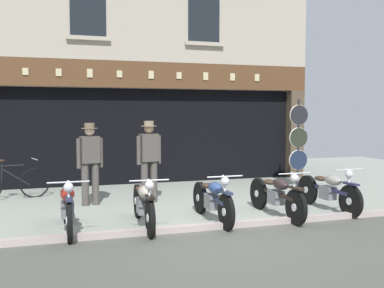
% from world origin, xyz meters
% --- Properties ---
extents(ground, '(21.41, 22.00, 0.18)m').
position_xyz_m(ground, '(0.00, -0.98, -0.04)').
color(ground, gray).
extents(shop_facade, '(9.71, 4.42, 5.93)m').
position_xyz_m(shop_facade, '(-0.00, 7.03, 1.65)').
color(shop_facade, black).
rests_on(shop_facade, ground).
extents(motorcycle_left, '(0.62, 1.95, 0.91)m').
position_xyz_m(motorcycle_left, '(-2.34, 0.63, 0.42)').
color(motorcycle_left, black).
rests_on(motorcycle_left, ground).
extents(motorcycle_center_left, '(0.62, 2.04, 0.90)m').
position_xyz_m(motorcycle_center_left, '(-1.10, 0.57, 0.42)').
color(motorcycle_center_left, black).
rests_on(motorcycle_center_left, ground).
extents(motorcycle_center, '(0.62, 1.94, 0.90)m').
position_xyz_m(motorcycle_center, '(0.15, 0.59, 0.41)').
color(motorcycle_center, black).
rests_on(motorcycle_center, ground).
extents(motorcycle_center_right, '(0.62, 2.04, 0.91)m').
position_xyz_m(motorcycle_center_right, '(1.42, 0.58, 0.42)').
color(motorcycle_center_right, black).
rests_on(motorcycle_center_right, ground).
extents(motorcycle_right, '(0.62, 1.97, 0.91)m').
position_xyz_m(motorcycle_right, '(2.66, 0.74, 0.41)').
color(motorcycle_right, black).
rests_on(motorcycle_right, ground).
extents(salesman_left, '(0.55, 0.34, 1.73)m').
position_xyz_m(salesman_left, '(-1.79, 2.72, 0.96)').
color(salesman_left, '#47423D').
rests_on(salesman_left, ground).
extents(shopkeeper_center, '(0.55, 0.34, 1.76)m').
position_xyz_m(shopkeeper_center, '(-0.56, 2.62, 0.98)').
color(shopkeeper_center, '#47423D').
rests_on(shopkeeper_center, ground).
extents(tyre_sign_pole, '(0.54, 0.06, 2.29)m').
position_xyz_m(tyre_sign_pole, '(3.64, 3.53, 1.27)').
color(tyre_sign_pole, '#232328').
rests_on(tyre_sign_pole, ground).
extents(advert_board_near, '(0.71, 0.03, 0.95)m').
position_xyz_m(advert_board_near, '(-1.62, 5.40, 1.82)').
color(advert_board_near, silver).
extents(leaning_bicycle, '(1.67, 0.63, 0.93)m').
position_xyz_m(leaning_bicycle, '(-3.44, 3.89, 0.37)').
color(leaning_bicycle, black).
rests_on(leaning_bicycle, ground).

